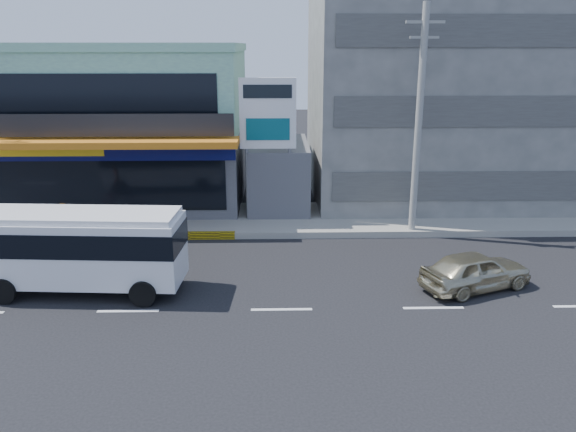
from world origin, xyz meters
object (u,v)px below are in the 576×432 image
(satellite_dish, at_px, (279,144))
(sedan, at_px, (476,271))
(motorcycle_rider, at_px, (68,239))
(shop_building, at_px, (130,128))
(concrete_building, at_px, (459,70))
(billboard, at_px, (268,122))
(utility_pole_near, at_px, (419,122))
(minibus, at_px, (81,245))

(satellite_dish, relative_size, sedan, 0.37)
(motorcycle_rider, bearing_deg, shop_building, 85.86)
(shop_building, xyz_separation_m, concrete_building, (18.00, 1.05, 3.00))
(billboard, height_order, sedan, billboard)
(shop_building, distance_m, satellite_dish, 8.54)
(utility_pole_near, bearing_deg, minibus, -155.77)
(satellite_dish, distance_m, minibus, 11.76)
(concrete_building, height_order, billboard, concrete_building)
(shop_building, height_order, minibus, shop_building)
(shop_building, bearing_deg, satellite_dish, -20.21)
(sedan, xyz_separation_m, motorcycle_rider, (-15.50, 3.59, 0.06))
(motorcycle_rider, bearing_deg, billboard, 26.78)
(concrete_building, xyz_separation_m, billboard, (-10.50, -5.80, -2.07))
(billboard, xyz_separation_m, utility_pole_near, (6.50, -1.80, 0.22))
(shop_building, xyz_separation_m, minibus, (1.15, -12.33, -2.27))
(concrete_building, height_order, sedan, concrete_building)
(shop_building, distance_m, sedan, 19.66)
(shop_building, relative_size, concrete_building, 0.77)
(sedan, relative_size, motorcycle_rider, 1.79)
(shop_building, bearing_deg, motorcycle_rider, -94.14)
(satellite_dish, distance_m, billboard, 2.31)
(billboard, bearing_deg, shop_building, 147.68)
(satellite_dish, height_order, utility_pole_near, utility_pole_near)
(satellite_dish, relative_size, minibus, 0.21)
(concrete_building, xyz_separation_m, minibus, (-16.85, -13.38, -5.27))
(utility_pole_near, bearing_deg, concrete_building, 62.24)
(minibus, bearing_deg, utility_pole_near, 24.23)
(utility_pole_near, xyz_separation_m, motorcycle_rider, (-14.64, -2.31, -4.40))
(concrete_building, relative_size, utility_pole_near, 1.60)
(concrete_building, relative_size, billboard, 2.32)
(satellite_dish, distance_m, motorcycle_rider, 10.84)
(utility_pole_near, height_order, motorcycle_rider, utility_pole_near)
(motorcycle_rider, bearing_deg, concrete_building, 27.99)
(shop_building, xyz_separation_m, sedan, (14.86, -12.45, -3.31))
(concrete_building, bearing_deg, billboard, -151.08)
(concrete_building, distance_m, minibus, 22.16)
(minibus, xyz_separation_m, motorcycle_rider, (-1.79, 3.47, -0.98))
(shop_building, bearing_deg, utility_pole_near, -25.06)
(concrete_building, xyz_separation_m, motorcycle_rider, (-18.64, -9.91, -6.25))
(utility_pole_near, bearing_deg, shop_building, 154.94)
(concrete_building, distance_m, sedan, 15.23)
(satellite_dish, relative_size, motorcycle_rider, 0.66)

